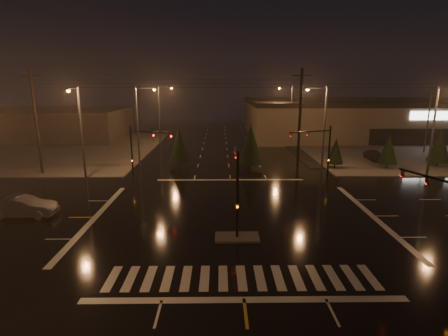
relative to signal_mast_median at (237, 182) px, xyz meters
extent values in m
plane|color=black|center=(0.00, 3.07, -3.75)|extent=(140.00, 140.00, 0.00)
cube|color=#4C4943|center=(30.00, 33.07, -3.69)|extent=(36.00, 36.00, 0.12)
cube|color=#4C4943|center=(-30.00, 33.07, -3.69)|extent=(36.00, 36.00, 0.12)
cube|color=#4C4943|center=(0.00, -0.93, -3.68)|extent=(3.00, 1.60, 0.15)
cube|color=beige|center=(0.00, -5.93, -3.75)|extent=(15.00, 2.60, 0.01)
cube|color=beige|center=(0.00, -7.93, -3.75)|extent=(16.00, 0.50, 0.01)
cube|color=beige|center=(0.00, 14.07, -3.75)|extent=(16.00, 0.50, 0.01)
cube|color=black|center=(35.00, 31.07, -3.71)|extent=(50.00, 24.00, 0.08)
cube|color=#776D55|center=(35.00, 49.07, -0.25)|extent=(60.00, 28.00, 7.00)
cube|color=black|center=(35.00, 49.07, 3.05)|extent=(60.20, 28.20, 0.80)
cube|color=white|center=(35.00, 34.97, 1.45)|extent=(9.00, 0.20, 1.40)
cube|color=black|center=(35.00, 35.02, -2.15)|extent=(22.00, 0.15, 2.80)
cube|color=#393532|center=(-35.00, 45.07, -0.95)|extent=(30.00, 18.00, 5.60)
cylinder|color=black|center=(0.00, -0.93, -0.75)|extent=(0.18, 0.18, 6.00)
cylinder|color=black|center=(0.00, 1.32, 1.75)|extent=(0.12, 4.50, 0.12)
imported|color=#594707|center=(0.00, 3.35, 1.70)|extent=(0.16, 0.20, 1.00)
cube|color=#594707|center=(0.00, -0.93, -1.45)|extent=(0.25, 0.18, 0.35)
cylinder|color=black|center=(10.50, 13.57, -0.75)|extent=(0.18, 0.18, 6.00)
cylinder|color=black|center=(8.15, 12.72, 1.75)|extent=(4.74, 1.82, 0.12)
imported|color=#594707|center=(6.04, 11.95, 1.70)|extent=(0.24, 0.22, 1.00)
cube|color=#594707|center=(10.50, 13.57, -1.45)|extent=(0.25, 0.18, 0.35)
cylinder|color=black|center=(-10.50, 13.57, -0.75)|extent=(0.18, 0.18, 6.00)
cylinder|color=black|center=(-8.15, 12.72, 1.75)|extent=(4.74, 1.82, 0.12)
imported|color=#594707|center=(-6.04, 11.95, 1.70)|extent=(0.24, 0.22, 1.00)
cube|color=#594707|center=(-10.50, 13.57, -1.45)|extent=(0.25, 0.18, 0.35)
cylinder|color=black|center=(9.82, -5.55, 1.75)|extent=(1.48, 3.80, 0.12)
imported|color=#594707|center=(9.20, -3.86, 1.70)|extent=(0.22, 0.24, 1.00)
cylinder|color=#38383A|center=(-11.50, 21.07, 1.25)|extent=(0.24, 0.24, 10.00)
cylinder|color=#38383A|center=(-10.30, 21.07, 6.05)|extent=(2.40, 0.14, 0.14)
cube|color=#38383A|center=(-9.20, 21.07, 6.00)|extent=(0.70, 0.30, 0.18)
sphere|color=orange|center=(-9.20, 21.07, 5.87)|extent=(0.32, 0.32, 0.32)
cylinder|color=#38383A|center=(-11.50, 37.07, 1.25)|extent=(0.24, 0.24, 10.00)
cylinder|color=#38383A|center=(-10.30, 37.07, 6.05)|extent=(2.40, 0.14, 0.14)
cube|color=#38383A|center=(-9.20, 37.07, 6.00)|extent=(0.70, 0.30, 0.18)
sphere|color=orange|center=(-9.20, 37.07, 5.87)|extent=(0.32, 0.32, 0.32)
cylinder|color=#38383A|center=(11.50, 19.07, 1.25)|extent=(0.24, 0.24, 10.00)
cylinder|color=#38383A|center=(10.30, 19.07, 6.05)|extent=(2.40, 0.14, 0.14)
cube|color=#38383A|center=(9.20, 19.07, 6.00)|extent=(0.70, 0.30, 0.18)
sphere|color=orange|center=(9.20, 19.07, 5.87)|extent=(0.32, 0.32, 0.32)
cylinder|color=#38383A|center=(11.50, 39.07, 1.25)|extent=(0.24, 0.24, 10.00)
cylinder|color=#38383A|center=(10.30, 39.07, 6.05)|extent=(2.40, 0.14, 0.14)
cube|color=#38383A|center=(9.20, 39.07, 6.00)|extent=(0.70, 0.30, 0.18)
sphere|color=orange|center=(9.20, 39.07, 5.87)|extent=(0.32, 0.32, 0.32)
cylinder|color=#38383A|center=(-16.00, 14.57, 1.25)|extent=(0.24, 0.24, 10.00)
cylinder|color=#38383A|center=(-16.00, 13.37, 6.05)|extent=(0.14, 2.40, 0.14)
cube|color=#38383A|center=(-16.00, 12.27, 6.00)|extent=(0.30, 0.70, 0.18)
sphere|color=orange|center=(-16.00, 12.27, 5.87)|extent=(0.32, 0.32, 0.32)
cylinder|color=#38383A|center=(22.00, 14.57, 1.25)|extent=(0.24, 0.24, 10.00)
cylinder|color=#38383A|center=(22.00, 13.37, 6.05)|extent=(0.14, 2.40, 0.14)
cylinder|color=black|center=(-22.00, 17.07, 2.25)|extent=(0.32, 0.32, 12.00)
cube|color=black|center=(-22.00, 17.07, 7.45)|extent=(2.20, 0.12, 0.12)
cylinder|color=black|center=(8.00, 17.07, 2.25)|extent=(0.32, 0.32, 12.00)
cube|color=black|center=(8.00, 17.07, 7.45)|extent=(2.20, 0.12, 0.12)
cylinder|color=black|center=(13.13, 19.23, -3.40)|extent=(0.18, 0.18, 0.70)
cone|color=black|center=(13.13, 19.23, -1.50)|extent=(1.99, 1.99, 3.11)
cylinder|color=black|center=(19.62, 19.10, -3.40)|extent=(0.18, 0.18, 0.70)
cone|color=black|center=(19.62, 19.10, -1.25)|extent=(2.30, 2.30, 3.60)
cylinder|color=black|center=(26.58, 20.13, -3.40)|extent=(0.18, 0.18, 0.70)
cone|color=black|center=(26.58, 20.13, -0.98)|extent=(2.66, 2.66, 4.15)
cylinder|color=black|center=(-6.26, 20.27, -3.40)|extent=(0.18, 0.18, 0.70)
cone|color=black|center=(-6.26, 20.27, -0.95)|extent=(2.69, 2.69, 4.21)
cylinder|color=black|center=(2.62, 19.16, -3.40)|extent=(0.18, 0.18, 0.70)
cone|color=black|center=(2.62, 19.16, -0.66)|extent=(3.06, 3.06, 4.78)
imported|color=black|center=(20.03, 23.78, -3.01)|extent=(1.84, 4.37, 1.47)
imported|color=#55565C|center=(-16.70, 3.28, -2.93)|extent=(5.08, 1.99, 1.65)
camera|label=1|loc=(-1.16, -22.91, 6.43)|focal=28.00mm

